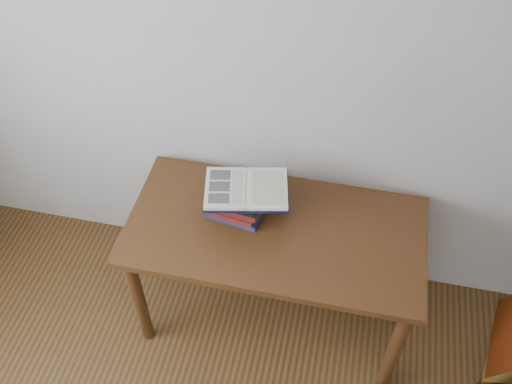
# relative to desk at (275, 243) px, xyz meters

# --- Properties ---
(desk) EXTENTS (1.30, 0.65, 0.70)m
(desk) POSITION_rel_desk_xyz_m (0.00, 0.00, 0.00)
(desk) COLOR #4C2813
(desk) RESTS_ON ground
(book_stack) EXTENTS (0.26, 0.20, 0.15)m
(book_stack) POSITION_rel_desk_xyz_m (-0.18, 0.05, 0.17)
(book_stack) COLOR navy
(book_stack) RESTS_ON desk
(open_book) EXTENTS (0.40, 0.32, 0.03)m
(open_book) POSITION_rel_desk_xyz_m (-0.14, 0.06, 0.26)
(open_book) COLOR black
(open_book) RESTS_ON book_stack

